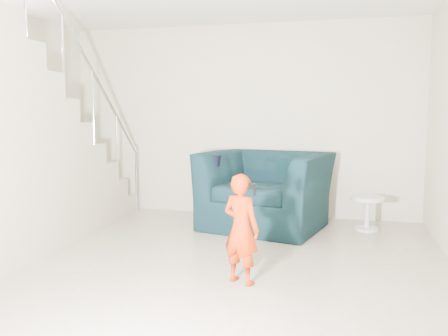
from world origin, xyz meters
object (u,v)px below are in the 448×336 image
(armchair, at_px, (266,190))
(staircase, at_px, (19,160))
(toddler, at_px, (241,229))
(side_table, at_px, (367,207))

(armchair, relative_size, staircase, 0.41)
(toddler, distance_m, side_table, 2.49)
(toddler, bearing_deg, staircase, 11.02)
(staircase, bearing_deg, side_table, 23.42)
(armchair, height_order, staircase, staircase)
(side_table, height_order, staircase, staircase)
(side_table, bearing_deg, toddler, -117.54)
(armchair, relative_size, toddler, 1.55)
(armchair, distance_m, side_table, 1.28)
(armchair, height_order, toddler, armchair)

